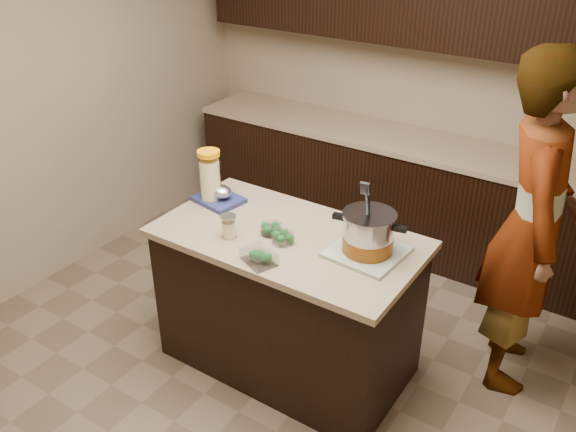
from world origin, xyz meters
name	(u,v)px	position (x,y,z in m)	size (l,w,h in m)	color
ground_plane	(288,360)	(0.00, 0.00, 0.00)	(4.00, 4.00, 0.00)	brown
room_shell	(288,90)	(0.00, 0.00, 1.71)	(4.04, 4.04, 2.72)	tan
back_cabinets	(415,133)	(0.00, 1.74, 0.94)	(3.60, 0.63, 2.33)	black
island	(288,301)	(0.00, 0.00, 0.45)	(1.46, 0.81, 0.90)	black
dish_towel	(367,252)	(0.45, 0.07, 0.91)	(0.36, 0.36, 0.02)	#56764F
stock_pot	(368,235)	(0.45, 0.07, 1.01)	(0.39, 0.32, 0.39)	#B7B7BC
lemonade_pitcher	(210,179)	(-0.60, 0.08, 1.05)	(0.17, 0.17, 0.33)	#E7D98D
mason_jar	(229,227)	(-0.26, -0.19, 0.96)	(0.09, 0.09, 0.14)	#E7D98D
broccoli_tub_left	(271,229)	(-0.09, -0.03, 0.93)	(0.15, 0.15, 0.06)	silver
broccoli_tub_right	(283,238)	(0.02, -0.08, 0.93)	(0.12, 0.12, 0.06)	silver
broccoli_tub_rect	(259,257)	(0.02, -0.31, 0.93)	(0.22, 0.19, 0.06)	silver
blue_tray	(220,197)	(-0.56, 0.10, 0.94)	(0.31, 0.26, 0.11)	navy
person	(532,227)	(1.11, 0.69, 0.97)	(0.71, 0.47, 1.95)	gray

